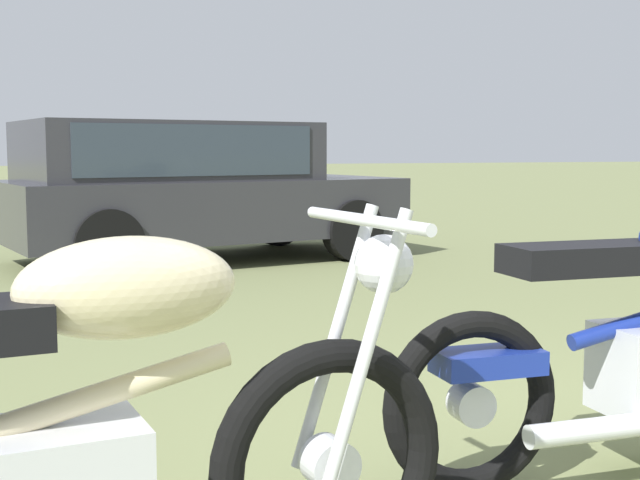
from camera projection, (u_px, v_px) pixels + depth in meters
name	position (u px, v px, depth m)	size (l,w,h in m)	color
motorcycle_cream	(55.00, 449.00, 1.95)	(2.12, 0.65, 1.02)	black
car_charcoal	(186.00, 181.00, 8.85)	(4.26, 2.50, 1.43)	#2D2D33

